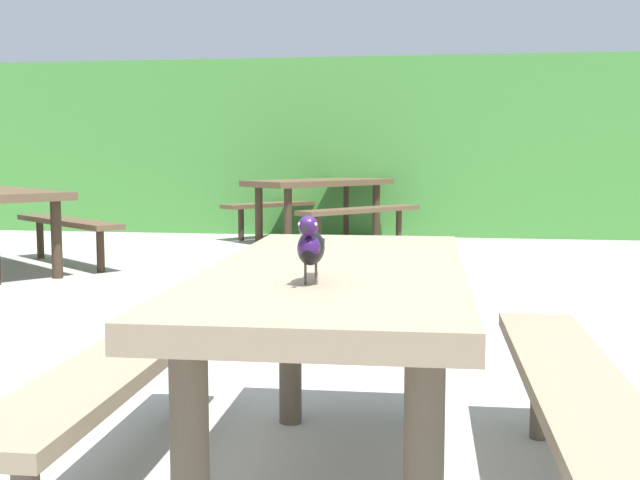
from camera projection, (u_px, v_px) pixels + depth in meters
name	position (u px, v px, depth m)	size (l,w,h in m)	color
hedge_wall	(415.00, 147.00, 11.29)	(28.00, 2.11, 2.25)	#428438
picnic_table_foreground	(338.00, 325.00, 2.53)	(1.73, 1.82, 0.74)	#84725B
bird_grackle	(311.00, 246.00, 2.13)	(0.08, 0.29, 0.18)	black
picnic_table_mid_right	(319.00, 195.00, 9.81)	(2.38, 2.39, 0.74)	brown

